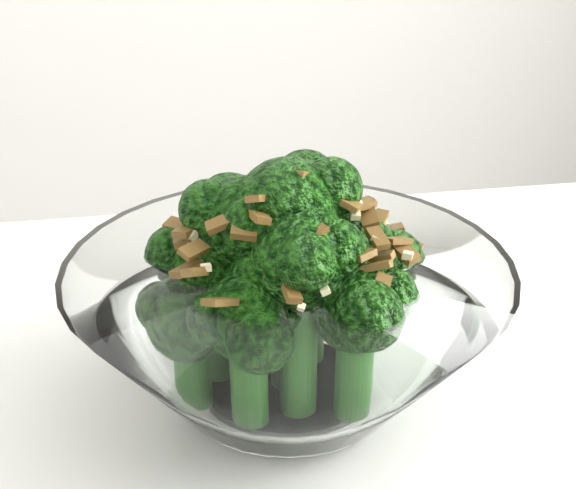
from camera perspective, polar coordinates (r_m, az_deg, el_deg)
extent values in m
cylinder|color=white|center=(0.46, 0.00, -10.60)|extent=(0.09, 0.09, 0.01)
cylinder|color=#205817|center=(0.43, 0.00, -4.85)|extent=(0.02, 0.02, 0.09)
sphere|color=#1C5510|center=(0.40, 0.00, 2.38)|extent=(0.05, 0.05, 0.05)
cylinder|color=#205817|center=(0.45, 1.44, -3.67)|extent=(0.02, 0.02, 0.08)
sphere|color=#1C5510|center=(0.42, 1.52, 2.64)|extent=(0.05, 0.05, 0.05)
cylinder|color=#205817|center=(0.43, -3.02, -5.02)|extent=(0.02, 0.02, 0.08)
sphere|color=#1C5510|center=(0.41, -3.19, 1.30)|extent=(0.05, 0.05, 0.05)
cylinder|color=#205817|center=(0.41, 0.76, -7.54)|extent=(0.02, 0.02, 0.08)
sphere|color=#1C5510|center=(0.38, 0.80, -1.28)|extent=(0.05, 0.05, 0.05)
cylinder|color=#205817|center=(0.44, 4.73, -5.91)|extent=(0.02, 0.02, 0.06)
sphere|color=#1C5510|center=(0.42, 4.94, -1.03)|extent=(0.05, 0.05, 0.05)
cylinder|color=#205817|center=(0.44, -5.13, -6.05)|extent=(0.02, 0.02, 0.06)
sphere|color=#1C5510|center=(0.42, -5.35, -1.32)|extent=(0.05, 0.05, 0.05)
cylinder|color=#205817|center=(0.41, 4.71, -9.13)|extent=(0.02, 0.02, 0.05)
sphere|color=#1C5510|center=(0.39, 4.92, -4.44)|extent=(0.05, 0.05, 0.05)
cylinder|color=#205817|center=(0.41, -2.78, -9.72)|extent=(0.02, 0.02, 0.05)
sphere|color=#1C5510|center=(0.39, -2.90, -5.21)|extent=(0.04, 0.04, 0.04)
cylinder|color=#205817|center=(0.47, 4.87, -4.64)|extent=(0.02, 0.02, 0.04)
sphere|color=#1C5510|center=(0.46, 5.02, -1.13)|extent=(0.04, 0.04, 0.04)
cylinder|color=#205817|center=(0.42, -6.79, -9.03)|extent=(0.02, 0.02, 0.04)
sphere|color=#1C5510|center=(0.41, -7.03, -5.32)|extent=(0.04, 0.04, 0.04)
cylinder|color=#205817|center=(0.48, -0.54, -4.12)|extent=(0.02, 0.02, 0.05)
sphere|color=#1C5510|center=(0.46, -0.56, -0.50)|extent=(0.04, 0.04, 0.04)
cylinder|color=#205817|center=(0.45, -4.65, -5.25)|extent=(0.02, 0.02, 0.06)
sphere|color=#1C5510|center=(0.43, -4.84, -0.68)|extent=(0.05, 0.05, 0.05)
cylinder|color=#205817|center=(0.46, -1.62, -5.46)|extent=(0.02, 0.02, 0.05)
sphere|color=#1C5510|center=(0.44, -1.68, -1.62)|extent=(0.04, 0.04, 0.04)
cube|color=olive|center=(0.42, -8.02, 0.16)|extent=(0.02, 0.02, 0.01)
cube|color=olive|center=(0.38, -1.81, 3.23)|extent=(0.02, 0.01, 0.01)
cube|color=olive|center=(0.41, -0.66, 4.99)|extent=(0.01, 0.02, 0.01)
cube|color=olive|center=(0.40, 7.81, 0.28)|extent=(0.01, 0.01, 0.01)
cube|color=olive|center=(0.37, 6.63, -3.07)|extent=(0.01, 0.02, 0.01)
cube|color=olive|center=(0.38, -4.92, 1.47)|extent=(0.01, 0.01, 0.01)
cube|color=olive|center=(0.45, 5.97, 1.87)|extent=(0.01, 0.02, 0.01)
cube|color=olive|center=(0.40, 5.25, 2.88)|extent=(0.02, 0.01, 0.01)
cube|color=olive|center=(0.40, -7.19, 1.03)|extent=(0.02, 0.02, 0.01)
cube|color=olive|center=(0.39, 6.64, -0.93)|extent=(0.01, 0.01, 0.01)
cube|color=olive|center=(0.39, -7.22, -1.73)|extent=(0.02, 0.02, 0.01)
cube|color=olive|center=(0.38, 6.27, -1.55)|extent=(0.02, 0.01, 0.01)
cube|color=olive|center=(0.42, -7.79, 1.35)|extent=(0.02, 0.02, 0.01)
cube|color=olive|center=(0.39, 6.41, 0.44)|extent=(0.01, 0.02, 0.01)
cube|color=olive|center=(0.40, 5.74, 2.01)|extent=(0.01, 0.02, 0.01)
cube|color=olive|center=(0.46, 2.52, 2.70)|extent=(0.02, 0.01, 0.01)
cube|color=olive|center=(0.37, 1.58, 0.67)|extent=(0.02, 0.01, 0.01)
cube|color=olive|center=(0.42, 1.12, 4.89)|extent=(0.01, 0.01, 0.01)
cube|color=olive|center=(0.39, 4.19, 3.03)|extent=(0.02, 0.02, 0.01)
cube|color=olive|center=(0.38, 0.58, 5.17)|extent=(0.01, 0.02, 0.01)
cube|color=olive|center=(0.38, -6.72, -0.39)|extent=(0.02, 0.02, 0.01)
cube|color=olive|center=(0.38, 5.36, -0.74)|extent=(0.01, 0.01, 0.01)
cube|color=olive|center=(0.38, -3.13, 0.88)|extent=(0.01, 0.01, 0.01)
cube|color=olive|center=(0.44, 5.07, 2.56)|extent=(0.02, 0.02, 0.01)
cube|color=olive|center=(0.43, -7.09, 1.18)|extent=(0.01, 0.01, 0.01)
cube|color=olive|center=(0.45, 2.64, 3.35)|extent=(0.02, 0.01, 0.01)
cube|color=olive|center=(0.36, 0.29, -3.53)|extent=(0.01, 0.01, 0.01)
cube|color=olive|center=(0.37, -2.03, 1.95)|extent=(0.01, 0.01, 0.01)
cube|color=olive|center=(0.45, 3.05, 3.01)|extent=(0.02, 0.01, 0.01)
cube|color=olive|center=(0.43, 6.56, 1.88)|extent=(0.01, 0.01, 0.01)
cube|color=olive|center=(0.40, -7.47, 0.26)|extent=(0.01, 0.02, 0.01)
cube|color=olive|center=(0.43, 8.48, -0.04)|extent=(0.02, 0.02, 0.01)
cube|color=olive|center=(0.44, -1.85, 4.08)|extent=(0.02, 0.01, 0.00)
cube|color=olive|center=(0.37, -6.66, -1.98)|extent=(0.01, 0.01, 0.01)
cube|color=olive|center=(0.44, 5.32, 2.83)|extent=(0.01, 0.01, 0.01)
cube|color=olive|center=(0.40, 8.24, -0.47)|extent=(0.01, 0.02, 0.01)
cube|color=olive|center=(0.38, -2.02, 3.28)|extent=(0.02, 0.02, 0.01)
cube|color=olive|center=(0.44, 7.79, 1.06)|extent=(0.01, 0.01, 0.01)
cube|color=olive|center=(0.37, 2.09, -1.45)|extent=(0.01, 0.01, 0.01)
cube|color=olive|center=(0.43, 3.13, 4.08)|extent=(0.01, 0.01, 0.01)
cube|color=olive|center=(0.36, -4.85, -4.10)|extent=(0.02, 0.02, 0.01)
cube|color=beige|center=(0.43, 6.92, 1.49)|extent=(0.00, 0.00, 0.00)
cube|color=beige|center=(0.41, 1.35, 4.97)|extent=(0.00, 0.00, 0.00)
cube|color=beige|center=(0.39, -6.78, -0.26)|extent=(0.00, 0.01, 0.00)
cube|color=beige|center=(0.39, 8.51, -0.79)|extent=(0.01, 0.01, 0.00)
cube|color=beige|center=(0.38, 1.50, 3.76)|extent=(0.01, 0.01, 0.00)
cube|color=beige|center=(0.43, -4.92, 2.95)|extent=(0.00, 0.01, 0.00)
cube|color=beige|center=(0.41, 1.01, 4.84)|extent=(0.00, 0.00, 0.00)
cube|color=beige|center=(0.43, 4.81, 2.94)|extent=(0.01, 0.01, 0.01)
cube|color=beige|center=(0.43, 4.28, 3.15)|extent=(0.01, 0.01, 0.00)
cube|color=beige|center=(0.42, 2.14, 4.51)|extent=(0.00, 0.00, 0.00)
cube|color=beige|center=(0.38, 5.12, -0.09)|extent=(0.01, 0.01, 0.01)
cube|color=beige|center=(0.39, 4.81, 2.12)|extent=(0.01, 0.01, 0.00)
cube|color=beige|center=(0.44, 1.18, 4.40)|extent=(0.01, 0.00, 0.00)
cube|color=beige|center=(0.43, 0.07, 4.55)|extent=(0.01, 0.01, 0.01)
cube|color=beige|center=(0.35, 0.96, -4.47)|extent=(0.00, 0.00, 0.00)
cube|color=beige|center=(0.43, -2.40, 4.22)|extent=(0.00, 0.01, 0.00)
cube|color=beige|center=(0.39, -1.79, 4.46)|extent=(0.01, 0.01, 0.01)
cube|color=beige|center=(0.40, 4.92, 2.80)|extent=(0.01, 0.01, 0.01)
cube|color=beige|center=(0.36, 2.66, -3.30)|extent=(0.01, 0.00, 0.00)
cube|color=beige|center=(0.38, 0.36, 2.99)|extent=(0.01, 0.01, 0.00)
cube|color=beige|center=(0.43, -5.05, 3.17)|extent=(0.01, 0.01, 0.00)
cube|color=beige|center=(0.41, -5.43, 2.34)|extent=(0.01, 0.01, 0.00)
cube|color=beige|center=(0.44, -2.64, 3.67)|extent=(0.01, 0.01, 0.01)
cube|color=beige|center=(0.36, 0.28, -2.19)|extent=(0.00, 0.01, 0.00)
cube|color=beige|center=(0.43, -6.91, 1.70)|extent=(0.01, 0.01, 0.01)
cube|color=beige|center=(0.37, 1.88, 0.05)|extent=(0.00, 0.01, 0.01)
cube|color=beige|center=(0.39, 6.25, 0.35)|extent=(0.01, 0.01, 0.01)
cube|color=beige|center=(0.37, -5.85, -1.65)|extent=(0.00, 0.01, 0.00)
cube|color=beige|center=(0.43, -4.07, 3.08)|extent=(0.01, 0.01, 0.00)
cube|color=beige|center=(0.40, -6.84, 0.60)|extent=(0.01, 0.01, 0.01)
cube|color=beige|center=(0.41, -2.40, 4.96)|extent=(0.01, 0.00, 0.01)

